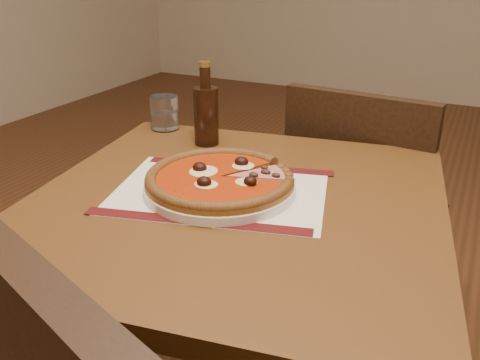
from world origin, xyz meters
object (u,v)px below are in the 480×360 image
at_px(water_glass, 165,113).
at_px(bottle, 206,113).
at_px(table, 236,242).
at_px(chair_far, 361,208).
at_px(plate, 220,187).
at_px(pizza, 220,178).

bearing_deg(water_glass, bottle, -18.97).
height_order(table, bottle, bottle).
bearing_deg(water_glass, table, -39.68).
relative_size(chair_far, plate, 2.85).
bearing_deg(bottle, water_glass, 161.03).
relative_size(water_glass, bottle, 0.44).
distance_m(table, pizza, 0.14).
distance_m(table, chair_far, 0.61).
bearing_deg(table, bottle, 129.45).
distance_m(pizza, bottle, 0.29).
relative_size(plate, water_glass, 3.33).
height_order(pizza, bottle, bottle).
xyz_separation_m(chair_far, pizza, (-0.18, -0.56, 0.29)).
xyz_separation_m(water_glass, bottle, (0.16, -0.06, 0.04)).
height_order(chair_far, pizza, chair_far).
xyz_separation_m(table, water_glass, (-0.37, 0.31, 0.15)).
bearing_deg(chair_far, table, 82.70).
height_order(plate, bottle, bottle).
height_order(plate, pizza, pizza).
bearing_deg(chair_far, water_glass, 33.82).
bearing_deg(plate, chair_far, 72.49).
relative_size(plate, pizza, 1.01).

